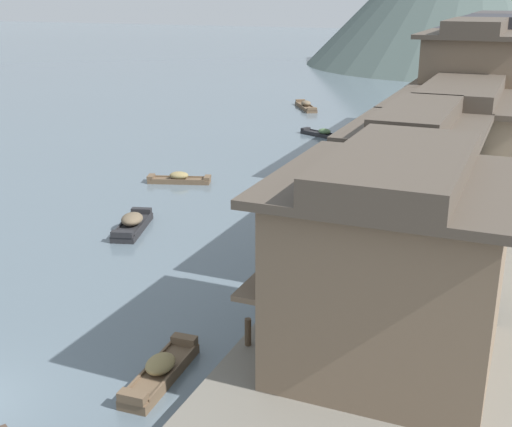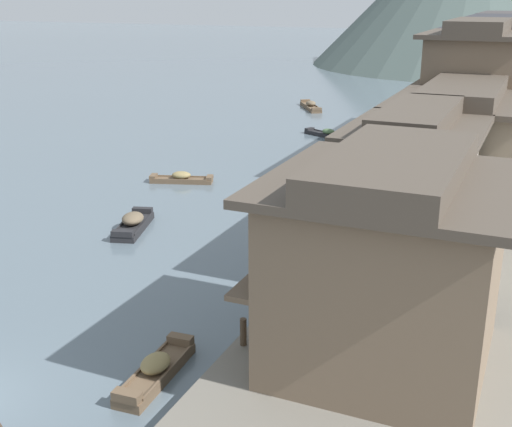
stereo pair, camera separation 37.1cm
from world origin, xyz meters
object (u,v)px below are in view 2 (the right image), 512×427
Objects in this scene: boat_moored_second at (311,106)px; boat_upstream_distant at (181,178)px; house_waterfront_narrow at (471,101)px; boat_moored_third at (426,121)px; house_waterfront_second at (412,188)px; mooring_post_dock_near at (243,332)px; boat_moored_nearest at (328,134)px; boat_moored_far at (336,210)px; house_waterfront_tall at (458,150)px; house_waterfront_end at (497,73)px; mooring_post_dock_mid at (341,227)px; house_waterfront_nearest at (388,262)px; boat_midriver_drifting at (133,223)px; boat_midriver_upstream at (156,370)px; house_waterfront_far at (490,86)px.

boat_upstream_distant is (1.59, -28.37, -0.02)m from boat_moored_second.
boat_moored_third is at bearing 105.88° from house_waterfront_narrow.
mooring_post_dock_near is at bearing -110.13° from house_waterfront_second.
boat_moored_nearest is 1.25× the size of boat_moored_far.
house_waterfront_tall reaches higher than mooring_post_dock_near.
house_waterfront_end reaches higher than mooring_post_dock_mid.
house_waterfront_nearest is 0.87× the size of house_waterfront_tall.
house_waterfront_narrow is (0.41, 14.60, 1.29)m from house_waterfront_second.
boat_midriver_drifting is 13.37m from boat_midriver_upstream.
boat_moored_far is 0.92× the size of boat_midriver_drifting.
house_waterfront_far is (12.04, -3.36, 4.89)m from boat_moored_nearest.
house_waterfront_far is at bearing 90.04° from house_waterfront_nearest.
boat_moored_far is 0.41× the size of house_waterfront_end.
house_waterfront_end is at bearing -24.54° from boat_moored_second.
house_waterfront_second is at bearing -92.14° from house_waterfront_far.
boat_moored_far is at bearing -104.42° from house_waterfront_end.
mooring_post_dock_near reaches higher than boat_midriver_drifting.
boat_midriver_drifting is (-8.24, -6.46, 0.18)m from boat_moored_far.
house_waterfront_tall is at bearing 3.72° from boat_moored_far.
boat_midriver_drifting is 0.45× the size of house_waterfront_narrow.
mooring_post_dock_near is (10.12, -9.18, 0.93)m from boat_midriver_drifting.
boat_moored_third is 43.05m from mooring_post_dock_near.
boat_moored_far is 0.41× the size of house_waterfront_far.
boat_upstream_distant is at bearing 170.04° from boat_moored_far.
boat_moored_nearest is 0.51× the size of house_waterfront_narrow.
house_waterfront_far reaches higher than mooring_post_dock_mid.
mooring_post_dock_mid is (-3.59, -13.17, -3.81)m from house_waterfront_narrow.
house_waterfront_far is 7.51m from house_waterfront_end.
house_waterfront_second reaches higher than boat_midriver_upstream.
house_waterfront_second is at bearing -54.12° from boat_moored_far.
boat_moored_far is at bearing 125.88° from house_waterfront_second.
house_waterfront_tall is (6.06, 17.58, 3.53)m from boat_midriver_upstream.
mooring_post_dock_mid is (12.17, -7.36, 1.07)m from boat_upstream_distant.
mooring_post_dock_near is at bearing -42.21° from boat_midriver_drifting.
boat_midriver_drifting is 25.83m from house_waterfront_far.
house_waterfront_tall is at bearing -89.78° from house_waterfront_end.
boat_midriver_upstream is (11.61, -47.38, 0.02)m from boat_moored_second.
boat_moored_nearest is 19.04m from boat_moored_far.
boat_moored_nearest is at bearing 75.74° from boat_upstream_distant.
house_waterfront_far reaches higher than mooring_post_dock_near.
house_waterfront_tall reaches higher than boat_moored_far.
boat_moored_second is 28.87m from house_waterfront_narrow.
house_waterfront_nearest reaches higher than boat_upstream_distant.
boat_upstream_distant is 3.92× the size of mooring_post_dock_mid.
house_waterfront_tall reaches higher than boat_moored_second.
boat_midriver_upstream is 0.54× the size of house_waterfront_second.
boat_moored_far is at bearing 96.83° from mooring_post_dock_near.
boat_midriver_upstream is at bearing -90.17° from boat_moored_third.
house_waterfront_tall is (5.93, -26.97, 3.64)m from boat_moored_third.
boat_midriver_drifting is at bearing 126.56° from boat_midriver_upstream.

